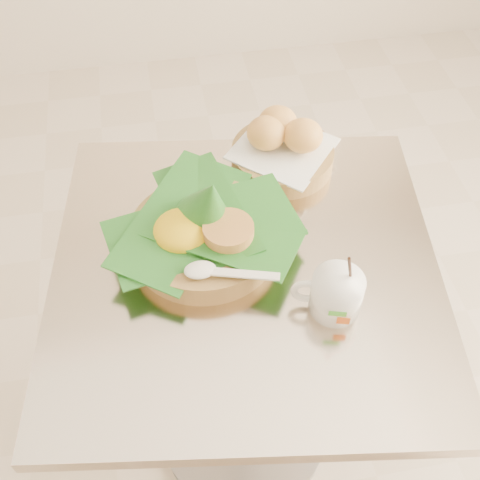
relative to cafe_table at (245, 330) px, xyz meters
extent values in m
plane|color=beige|center=(-0.13, 0.04, -0.53)|extent=(3.60, 3.60, 0.00)
cylinder|color=gray|center=(0.00, 0.00, -0.52)|extent=(0.44, 0.44, 0.03)
cylinder|color=gray|center=(0.00, 0.00, -0.16)|extent=(0.07, 0.07, 0.69)
cube|color=beige|center=(0.00, 0.00, 0.21)|extent=(0.79, 0.79, 0.03)
cylinder|color=#A98848|center=(-0.07, 0.06, 0.24)|extent=(0.27, 0.27, 0.05)
cone|color=#23631C|center=(-0.06, 0.07, 0.32)|extent=(0.16, 0.17, 0.14)
ellipsoid|color=yellow|center=(-0.11, 0.06, 0.27)|extent=(0.10, 0.10, 0.06)
cylinder|color=#CC9347|center=(-0.03, 0.03, 0.28)|extent=(0.09, 0.09, 0.03)
cylinder|color=#A98848|center=(0.12, 0.25, 0.24)|extent=(0.21, 0.21, 0.04)
cube|color=white|center=(0.12, 0.25, 0.26)|extent=(0.25, 0.25, 0.01)
ellipsoid|color=orange|center=(0.09, 0.26, 0.30)|extent=(0.08, 0.08, 0.06)
ellipsoid|color=orange|center=(0.16, 0.24, 0.30)|extent=(0.08, 0.08, 0.06)
ellipsoid|color=orange|center=(0.12, 0.29, 0.30)|extent=(0.08, 0.08, 0.06)
cylinder|color=white|center=(0.13, -0.12, 0.26)|extent=(0.09, 0.09, 0.08)
torus|color=white|center=(0.08, -0.10, 0.26)|extent=(0.06, 0.03, 0.05)
cylinder|color=#442013|center=(0.13, -0.12, 0.29)|extent=(0.08, 0.08, 0.01)
cylinder|color=black|center=(0.15, -0.11, 0.32)|extent=(0.03, 0.04, 0.11)
cube|color=green|center=(0.12, -0.16, 0.27)|extent=(0.03, 0.01, 0.01)
cube|color=orange|center=(0.13, -0.16, 0.25)|extent=(0.02, 0.01, 0.02)
camera|label=1|loc=(-0.13, -0.66, 1.08)|focal=45.00mm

